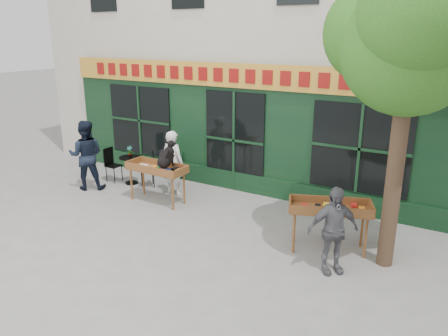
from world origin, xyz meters
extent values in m
plane|color=slate|center=(0.00, 0.00, 0.00)|extent=(80.00, 80.00, 0.00)
cube|color=black|center=(0.00, 2.42, 1.60)|extent=(11.00, 0.16, 3.20)
cube|color=gold|center=(0.00, 2.30, 3.00)|extent=(11.00, 0.06, 0.60)
cube|color=maroon|center=(0.00, 2.26, 3.00)|extent=(9.60, 0.03, 0.34)
cube|color=black|center=(0.00, 2.32, 0.25)|extent=(11.00, 0.10, 0.50)
cube|color=black|center=(0.00, 2.32, 1.35)|extent=(1.70, 0.05, 2.50)
cube|color=black|center=(-3.20, 2.32, 1.55)|extent=(2.20, 0.05, 2.00)
cube|color=black|center=(3.20, 2.32, 1.55)|extent=(2.20, 0.05, 2.00)
cylinder|color=#382619|center=(4.30, 0.30, 1.80)|extent=(0.28, 0.28, 3.60)
sphere|color=#175A14|center=(4.30, 0.30, 3.80)|extent=(2.20, 2.20, 2.20)
sphere|color=#175A14|center=(3.70, 0.50, 4.00)|extent=(1.70, 1.70, 1.70)
sphere|color=#175A14|center=(4.50, -0.30, 4.30)|extent=(1.80, 1.80, 1.80)
sphere|color=#175A14|center=(4.00, 0.90, 4.40)|extent=(1.60, 1.60, 1.60)
cylinder|color=brown|center=(-1.81, 0.34, 0.40)|extent=(0.05, 0.05, 0.80)
cylinder|color=brown|center=(-0.51, 0.33, 0.40)|extent=(0.05, 0.05, 0.80)
cylinder|color=brown|center=(-1.81, 0.78, 0.40)|extent=(0.05, 0.05, 0.80)
cylinder|color=brown|center=(-0.51, 0.77, 0.40)|extent=(0.05, 0.05, 0.80)
cube|color=brown|center=(-1.16, 0.56, 0.82)|extent=(1.51, 0.60, 0.05)
cube|color=brown|center=(-1.17, 0.27, 0.90)|extent=(1.50, 0.06, 0.18)
cube|color=brown|center=(-1.16, 0.85, 0.90)|extent=(1.50, 0.06, 0.18)
cube|color=brown|center=(-1.16, 0.56, 0.88)|extent=(1.30, 0.41, 0.06)
imported|color=silver|center=(-1.16, 1.21, 0.84)|extent=(0.62, 0.41, 1.68)
cylinder|color=brown|center=(2.72, -0.16, 0.40)|extent=(0.05, 0.05, 0.80)
cylinder|color=brown|center=(3.93, 0.33, 0.40)|extent=(0.05, 0.05, 0.80)
cylinder|color=brown|center=(2.56, 0.24, 0.40)|extent=(0.05, 0.05, 0.80)
cylinder|color=brown|center=(3.76, 0.74, 0.40)|extent=(0.05, 0.05, 0.80)
cube|color=brown|center=(3.24, 0.29, 0.82)|extent=(1.61, 1.10, 0.05)
cube|color=brown|center=(3.35, 0.02, 0.90)|extent=(1.40, 0.60, 0.18)
cube|color=brown|center=(3.13, 0.55, 0.90)|extent=(1.40, 0.60, 0.18)
cube|color=brown|center=(3.24, 0.29, 0.88)|extent=(1.35, 0.86, 0.06)
imported|color=#525256|center=(3.54, -0.46, 0.78)|extent=(0.94, 0.90, 1.56)
cylinder|color=black|center=(-2.68, 1.26, 0.02)|extent=(0.36, 0.36, 0.03)
cylinder|color=black|center=(-2.68, 1.26, 0.38)|extent=(0.04, 0.04, 0.72)
cylinder|color=black|center=(-2.68, 1.26, 0.75)|extent=(0.60, 0.60, 0.03)
cube|color=black|center=(-3.23, 1.16, 0.45)|extent=(0.37, 0.37, 0.03)
cube|color=black|center=(-3.40, 1.16, 0.70)|extent=(0.04, 0.36, 0.50)
cylinder|color=black|center=(-3.08, 1.01, 0.22)|extent=(0.02, 0.02, 0.44)
cylinder|color=black|center=(-3.09, 1.31, 0.22)|extent=(0.02, 0.02, 0.44)
cylinder|color=black|center=(-3.38, 1.01, 0.22)|extent=(0.02, 0.02, 0.44)
cylinder|color=black|center=(-3.39, 1.31, 0.22)|extent=(0.02, 0.02, 0.44)
cube|color=black|center=(-2.13, 1.31, 0.45)|extent=(0.51, 0.51, 0.03)
cube|color=black|center=(-2.01, 1.43, 0.70)|extent=(0.28, 0.27, 0.50)
cylinder|color=black|center=(-2.34, 1.31, 0.22)|extent=(0.02, 0.02, 0.44)
cylinder|color=black|center=(-2.13, 1.10, 0.22)|extent=(0.02, 0.02, 0.44)
cylinder|color=black|center=(-2.14, 1.52, 0.22)|extent=(0.02, 0.02, 0.44)
cylinder|color=black|center=(-1.92, 1.31, 0.22)|extent=(0.02, 0.02, 0.44)
imported|color=gray|center=(-2.68, 1.26, 0.92)|extent=(0.19, 0.15, 0.31)
imported|color=black|center=(-3.38, 0.36, 0.93)|extent=(1.14, 1.10, 1.85)
cube|color=black|center=(-1.95, 2.20, 0.40)|extent=(0.57, 0.23, 0.79)
cube|color=black|center=(-1.95, 2.18, 0.40)|extent=(0.47, 0.21, 0.65)
camera|label=1|loc=(5.47, -7.23, 3.98)|focal=35.00mm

